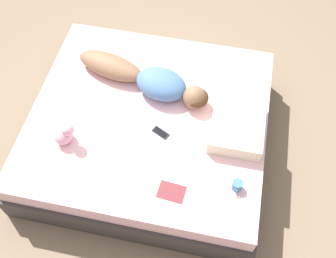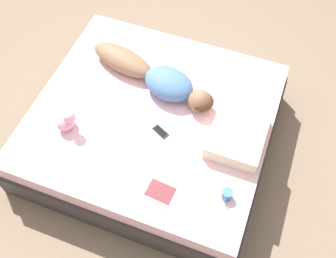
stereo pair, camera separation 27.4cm
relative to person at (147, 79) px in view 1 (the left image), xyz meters
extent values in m
plane|color=#7A6651|center=(0.31, 0.08, -0.59)|extent=(12.00, 12.00, 0.00)
cube|color=#383333|center=(0.31, 0.08, -0.43)|extent=(1.97, 2.11, 0.30)
cube|color=beige|center=(0.31, 0.08, -0.19)|extent=(1.91, 2.05, 0.18)
ellipsoid|color=brown|center=(-0.09, -0.37, -0.01)|extent=(0.40, 0.69, 0.18)
ellipsoid|color=#476B9E|center=(0.04, 0.14, 0.01)|extent=(0.44, 0.53, 0.22)
ellipsoid|color=#472D19|center=(0.12, 0.48, 0.01)|extent=(0.25, 0.24, 0.11)
sphere|color=brown|center=(0.11, 0.45, 0.00)|extent=(0.20, 0.20, 0.20)
cube|color=silver|center=(0.75, 0.45, -0.10)|extent=(0.26, 0.32, 0.01)
cube|color=silver|center=(0.98, 0.43, -0.10)|extent=(0.26, 0.32, 0.01)
cube|color=maroon|center=(0.98, 0.43, -0.09)|extent=(0.17, 0.22, 0.00)
cylinder|color=teal|center=(0.84, 0.91, -0.06)|extent=(0.08, 0.08, 0.08)
cylinder|color=black|center=(0.84, 0.91, -0.02)|extent=(0.07, 0.07, 0.00)
torus|color=teal|center=(0.89, 0.91, -0.06)|extent=(0.06, 0.01, 0.06)
cube|color=black|center=(0.47, 0.23, -0.10)|extent=(0.12, 0.16, 0.01)
cube|color=black|center=(0.47, 0.23, -0.09)|extent=(0.10, 0.13, 0.00)
ellipsoid|color=#DB9EB2|center=(0.70, -0.54, -0.03)|extent=(0.17, 0.15, 0.14)
sphere|color=#DB9EB2|center=(0.70, -0.48, 0.07)|extent=(0.10, 0.10, 0.10)
cube|color=beige|center=(0.32, 0.85, -0.03)|extent=(0.54, 0.44, 0.14)
camera|label=1|loc=(2.19, 0.65, 2.72)|focal=42.00mm
camera|label=2|loc=(2.11, 0.91, 2.72)|focal=42.00mm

